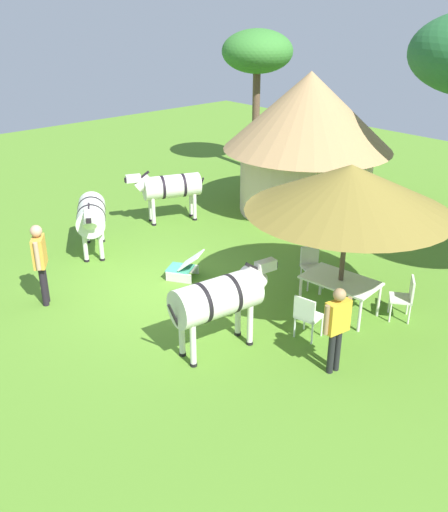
{
  "coord_description": "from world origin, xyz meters",
  "views": [
    {
      "loc": [
        8.98,
        -6.35,
        5.87
      ],
      "look_at": [
        1.07,
        0.74,
        1.0
      ],
      "focal_mm": 39.54,
      "sensor_mm": 36.0,
      "label": 1
    }
  ],
  "objects_px": {
    "striped_lounge_chair": "(185,267)",
    "zebra_by_umbrella": "(170,187)",
    "acacia_tree_behind_hut": "(257,53)",
    "guest_beside_umbrella": "(337,323)",
    "thatched_hut": "(308,136)",
    "zebra_nearest_camera": "(219,298)",
    "patio_dining_table": "(340,283)",
    "zebra_toward_hut": "(91,216)",
    "patio_chair_near_lawn": "(311,264)",
    "shade_umbrella": "(350,188)",
    "patio_chair_east_end": "(405,296)",
    "patio_chair_west_end": "(307,314)",
    "standing_watcher": "(40,258)"
  },
  "relations": [
    {
      "from": "shade_umbrella",
      "to": "zebra_by_umbrella",
      "type": "distance_m",
      "value": 6.69
    },
    {
      "from": "patio_chair_near_lawn",
      "to": "acacia_tree_behind_hut",
      "type": "height_order",
      "value": "acacia_tree_behind_hut"
    },
    {
      "from": "thatched_hut",
      "to": "zebra_nearest_camera",
      "type": "relative_size",
      "value": 2.15
    },
    {
      "from": "patio_chair_near_lawn",
      "to": "striped_lounge_chair",
      "type": "height_order",
      "value": "patio_chair_near_lawn"
    },
    {
      "from": "thatched_hut",
      "to": "patio_chair_west_end",
      "type": "bearing_deg",
      "value": -48.84
    },
    {
      "from": "thatched_hut",
      "to": "patio_dining_table",
      "type": "bearing_deg",
      "value": -42.56
    },
    {
      "from": "guest_beside_umbrella",
      "to": "acacia_tree_behind_hut",
      "type": "bearing_deg",
      "value": 59.86
    },
    {
      "from": "patio_chair_east_end",
      "to": "patio_chair_near_lawn",
      "type": "distance_m",
      "value": 2.22
    },
    {
      "from": "striped_lounge_chair",
      "to": "acacia_tree_behind_hut",
      "type": "bearing_deg",
      "value": 3.18
    },
    {
      "from": "patio_chair_near_lawn",
      "to": "zebra_toward_hut",
      "type": "relative_size",
      "value": 0.45
    },
    {
      "from": "patio_chair_west_end",
      "to": "patio_chair_east_end",
      "type": "distance_m",
      "value": 2.17
    },
    {
      "from": "striped_lounge_chair",
      "to": "zebra_nearest_camera",
      "type": "distance_m",
      "value": 3.12
    },
    {
      "from": "zebra_by_umbrella",
      "to": "patio_chair_near_lawn",
      "type": "bearing_deg",
      "value": -159.0
    },
    {
      "from": "zebra_nearest_camera",
      "to": "zebra_by_umbrella",
      "type": "distance_m",
      "value": 6.71
    },
    {
      "from": "patio_dining_table",
      "to": "patio_chair_near_lawn",
      "type": "height_order",
      "value": "patio_chair_near_lawn"
    },
    {
      "from": "shade_umbrella",
      "to": "zebra_toward_hut",
      "type": "xyz_separation_m",
      "value": [
        -5.98,
        -2.19,
        -1.66
      ]
    },
    {
      "from": "patio_chair_west_end",
      "to": "zebra_nearest_camera",
      "type": "height_order",
      "value": "zebra_nearest_camera"
    },
    {
      "from": "patio_chair_east_end",
      "to": "guest_beside_umbrella",
      "type": "bearing_deg",
      "value": 147.8
    },
    {
      "from": "standing_watcher",
      "to": "acacia_tree_behind_hut",
      "type": "bearing_deg",
      "value": 145.69
    },
    {
      "from": "shade_umbrella",
      "to": "patio_chair_west_end",
      "type": "distance_m",
      "value": 2.48
    },
    {
      "from": "patio_dining_table",
      "to": "zebra_toward_hut",
      "type": "xyz_separation_m",
      "value": [
        -5.98,
        -2.19,
        0.32
      ]
    },
    {
      "from": "zebra_nearest_camera",
      "to": "guest_beside_umbrella",
      "type": "bearing_deg",
      "value": 37.16
    },
    {
      "from": "shade_umbrella",
      "to": "guest_beside_umbrella",
      "type": "relative_size",
      "value": 2.45
    },
    {
      "from": "patio_chair_west_end",
      "to": "acacia_tree_behind_hut",
      "type": "distance_m",
      "value": 12.14
    },
    {
      "from": "zebra_nearest_camera",
      "to": "striped_lounge_chair",
      "type": "bearing_deg",
      "value": 161.77
    },
    {
      "from": "thatched_hut",
      "to": "patio_dining_table",
      "type": "height_order",
      "value": "thatched_hut"
    },
    {
      "from": "thatched_hut",
      "to": "zebra_by_umbrella",
      "type": "distance_m",
      "value": 4.24
    },
    {
      "from": "guest_beside_umbrella",
      "to": "acacia_tree_behind_hut",
      "type": "height_order",
      "value": "acacia_tree_behind_hut"
    },
    {
      "from": "patio_dining_table",
      "to": "zebra_by_umbrella",
      "type": "height_order",
      "value": "zebra_by_umbrella"
    },
    {
      "from": "zebra_toward_hut",
      "to": "patio_chair_east_end",
      "type": "bearing_deg",
      "value": 143.62
    },
    {
      "from": "standing_watcher",
      "to": "striped_lounge_chair",
      "type": "xyz_separation_m",
      "value": [
        1.0,
        2.93,
        -0.8
      ]
    },
    {
      "from": "thatched_hut",
      "to": "guest_beside_umbrella",
      "type": "height_order",
      "value": "thatched_hut"
    },
    {
      "from": "striped_lounge_chair",
      "to": "zebra_by_umbrella",
      "type": "distance_m",
      "value": 3.78
    },
    {
      "from": "guest_beside_umbrella",
      "to": "zebra_by_umbrella",
      "type": "bearing_deg",
      "value": 81.8
    },
    {
      "from": "striped_lounge_chair",
      "to": "zebra_by_umbrella",
      "type": "xyz_separation_m",
      "value": [
        -3.13,
        1.97,
        0.75
      ]
    },
    {
      "from": "guest_beside_umbrella",
      "to": "striped_lounge_chair",
      "type": "height_order",
      "value": "guest_beside_umbrella"
    },
    {
      "from": "patio_chair_near_lawn",
      "to": "zebra_toward_hut",
      "type": "bearing_deg",
      "value": -37.35
    },
    {
      "from": "patio_chair_near_lawn",
      "to": "zebra_by_umbrella",
      "type": "distance_m",
      "value": 5.31
    },
    {
      "from": "patio_chair_near_lawn",
      "to": "shade_umbrella",
      "type": "bearing_deg",
      "value": 90.0
    },
    {
      "from": "thatched_hut",
      "to": "patio_chair_near_lawn",
      "type": "height_order",
      "value": "thatched_hut"
    },
    {
      "from": "standing_watcher",
      "to": "zebra_by_umbrella",
      "type": "xyz_separation_m",
      "value": [
        -2.14,
        4.89,
        -0.05
      ]
    },
    {
      "from": "patio_dining_table",
      "to": "thatched_hut",
      "type": "bearing_deg",
      "value": 137.44
    },
    {
      "from": "patio_dining_table",
      "to": "patio_chair_near_lawn",
      "type": "bearing_deg",
      "value": 156.59
    },
    {
      "from": "thatched_hut",
      "to": "zebra_nearest_camera",
      "type": "xyz_separation_m",
      "value": [
        3.9,
        -6.86,
        -1.2
      ]
    },
    {
      "from": "zebra_by_umbrella",
      "to": "acacia_tree_behind_hut",
      "type": "distance_m",
      "value": 6.77
    },
    {
      "from": "standing_watcher",
      "to": "zebra_toward_hut",
      "type": "xyz_separation_m",
      "value": [
        -1.66,
        2.11,
        -0.08
      ]
    },
    {
      "from": "thatched_hut",
      "to": "zebra_toward_hut",
      "type": "bearing_deg",
      "value": -102.97
    },
    {
      "from": "thatched_hut",
      "to": "guest_beside_umbrella",
      "type": "xyz_separation_m",
      "value": [
        5.72,
        -5.85,
        -1.29
      ]
    },
    {
      "from": "standing_watcher",
      "to": "striped_lounge_chair",
      "type": "height_order",
      "value": "standing_watcher"
    },
    {
      "from": "patio_chair_east_end",
      "to": "patio_chair_near_lawn",
      "type": "bearing_deg",
      "value": 60.31
    }
  ]
}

